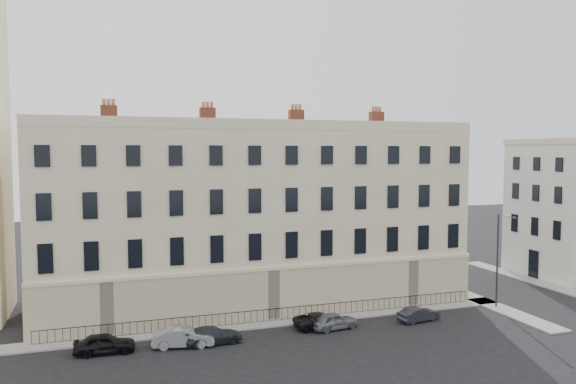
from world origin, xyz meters
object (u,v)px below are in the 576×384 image
car_a (105,343)px  car_c (213,335)px  car_e (334,321)px  car_b (183,337)px  car_f (419,314)px  car_d (321,320)px  streetlamp (499,256)px

car_a → car_c: (7.11, -0.39, -0.07)m
car_e → car_b: bearing=82.3°
car_b → car_c: (2.02, -0.02, -0.09)m
car_f → car_d: bearing=74.0°
car_a → car_d: car_a is taller
car_e → streetlamp: (15.43, 0.81, 3.81)m
car_c → car_f: car_c is taller
car_b → car_f: bearing=-81.1°
car_a → car_e: 16.34m
car_e → car_f: size_ratio=1.07×
car_a → car_c: size_ratio=0.96×
car_e → streetlamp: bearing=-96.0°
car_d → car_e: size_ratio=1.13×
car_a → car_e: size_ratio=1.06×
car_e → car_f: bearing=-101.6°
car_a → streetlamp: bearing=-86.5°
car_a → car_e: bearing=-88.2°
car_a → car_c: bearing=-90.9°
car_d → car_f: 7.92m
car_b → car_e: size_ratio=1.12×
car_c → car_f: size_ratio=1.18×
car_e → car_f: 7.08m
car_a → car_d: bearing=-86.3°
car_b → car_c: 2.02m
car_f → streetlamp: streetlamp is taller
car_e → streetlamp: streetlamp is taller
car_b → streetlamp: 26.96m
car_a → car_c: car_a is taller
streetlamp → car_f: bearing=-150.9°
car_d → car_a: bearing=93.5°
car_a → car_b: 5.11m
car_a → car_b: bearing=-92.0°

